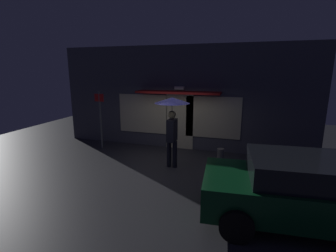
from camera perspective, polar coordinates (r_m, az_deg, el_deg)
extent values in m
plane|color=#2D2D33|center=(8.15, -1.25, -9.63)|extent=(18.00, 18.00, 0.00)
cube|color=#4C4C56|center=(9.86, 3.02, 6.50)|extent=(10.20, 0.30, 4.07)
cube|color=beige|center=(9.84, 2.71, 0.98)|extent=(1.10, 0.04, 2.20)
cube|color=beige|center=(10.29, -5.83, 2.87)|extent=(2.10, 0.04, 1.60)
cube|color=beige|center=(9.56, 10.36, 1.96)|extent=(2.10, 0.04, 1.60)
cube|color=white|center=(9.58, 2.68, 8.82)|extent=(0.36, 0.16, 0.12)
cube|color=maroon|center=(9.35, 2.28, 7.81)|extent=(3.20, 0.70, 0.08)
cylinder|color=black|center=(8.04, 1.59, -6.59)|extent=(0.15, 0.15, 0.88)
cylinder|color=black|center=(8.10, 0.23, -6.44)|extent=(0.15, 0.15, 0.88)
cube|color=black|center=(7.84, 0.93, -1.00)|extent=(0.25, 0.47, 0.71)
cube|color=silver|center=(7.87, 0.01, -0.95)|extent=(0.02, 0.14, 0.57)
cube|color=navy|center=(7.88, 0.01, -1.09)|extent=(0.03, 0.05, 0.46)
sphere|color=tan|center=(7.74, 0.94, 2.66)|extent=(0.24, 0.24, 0.24)
cylinder|color=slate|center=(7.73, 0.94, 2.90)|extent=(0.02, 0.02, 1.01)
cone|color=#14144C|center=(7.67, 0.96, 5.97)|extent=(1.10, 1.10, 0.18)
cube|color=#0C3F1E|center=(5.92, 29.63, -13.91)|extent=(4.30, 2.11, 0.69)
cube|color=black|center=(5.70, 30.26, -8.71)|extent=(2.45, 1.76, 0.46)
cylinder|color=black|center=(6.60, 14.91, -12.66)|extent=(0.65, 0.27, 0.64)
cylinder|color=black|center=(5.03, 15.58, -21.39)|extent=(0.65, 0.27, 0.64)
cylinder|color=#595B60|center=(10.22, -15.34, 1.30)|extent=(0.07, 0.07, 2.31)
cube|color=red|center=(10.07, -15.70, 6.34)|extent=(0.40, 0.02, 0.30)
cylinder|color=slate|center=(8.69, 12.05, -6.73)|extent=(0.22, 0.22, 0.50)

